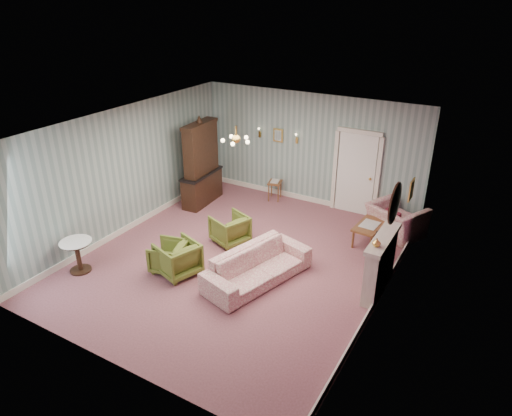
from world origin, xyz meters
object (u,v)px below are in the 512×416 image
Objects in this scene: fireplace at (380,264)px; side_table_black at (383,249)px; wingback_chair at (397,215)px; coffee_table at (369,234)px; olive_chair_b at (178,257)px; olive_chair_a at (169,255)px; pedestal_table at (78,256)px; dresser at (201,161)px; sofa_chintz at (258,261)px; olive_chair_c at (230,228)px.

fireplace is 1.11m from side_table_black.
coffee_table is at bearing 85.02° from wingback_chair.
side_table_black is (3.42, 2.48, -0.08)m from olive_chair_b.
coffee_table is (-0.41, -0.69, -0.26)m from wingback_chair.
olive_chair_a is 1.81m from pedestal_table.
dresser reaches higher than fireplace.
fireplace is at bearing -66.99° from coffee_table.
sofa_chintz reaches higher than side_table_black.
fireplace reaches higher than olive_chair_a.
dresser is 4.06m from pedestal_table.
fireplace is 5.92m from pedestal_table.
olive_chair_c is at bearing 177.40° from fireplace.
olive_chair_b is at bearing 13.99° from olive_chair_c.
dresser is 5.14m from side_table_black.
olive_chair_c is 0.52× the size of fireplace.
coffee_table is at bearing 128.74° from side_table_black.
wingback_chair is (3.34, 3.79, 0.12)m from olive_chair_b.
pedestal_table is (-5.12, -4.73, -0.16)m from wingback_chair.
wingback_chair is at bearing 4.94° from dresser.
olive_chair_b reaches higher than coffee_table.
wingback_chair is at bearing 59.07° from coffee_table.
olive_chair_a is 0.60× the size of wingback_chair.
olive_chair_b is at bearing -144.10° from side_table_black.
olive_chair_c is 0.64× the size of wingback_chair.
olive_chair_c is at bearing 51.67° from pedestal_table.
dresser is 4.63m from coffee_table.
olive_chair_a is 4.43m from coffee_table.
olive_chair_a is 3.42m from dresser.
coffee_table is 6.20m from pedestal_table.
olive_chair_c is at bearing 61.18° from wingback_chair.
coffee_table is (2.92, 3.10, -0.15)m from olive_chair_b.
olive_chair_b is 0.67× the size of wingback_chair.
dresser is (-4.95, -0.75, 0.66)m from wingback_chair.
olive_chair_c is at bearing 68.27° from sofa_chintz.
wingback_chair reaches higher than olive_chair_b.
pedestal_table is at bearing -146.76° from side_table_black.
dresser is (-1.82, 1.46, 0.80)m from olive_chair_c.
sofa_chintz is at bearing 86.19° from wingback_chair.
olive_chair_a is 0.30× the size of sofa_chintz.
dresser is at bearing 34.60° from wingback_chair.
wingback_chair reaches higher than pedestal_table.
sofa_chintz is at bearing -42.08° from dresser.
side_table_black is at bearing -51.26° from coffee_table.
fireplace reaches higher than olive_chair_b.
side_table_black is (0.09, -1.32, -0.20)m from wingback_chair.
wingback_chair reaches higher than olive_chair_c.
olive_chair_b is 4.23m from side_table_black.
olive_chair_a is 0.89× the size of olive_chair_b.
coffee_table is at bearing 40.63° from pedestal_table.
olive_chair_c is (0.21, 1.58, -0.02)m from olive_chair_b.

